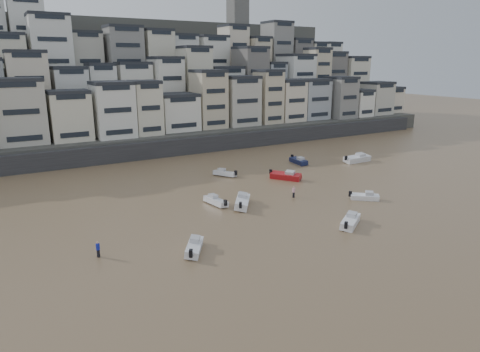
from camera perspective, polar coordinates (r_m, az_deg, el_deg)
ground at (r=38.35m, az=19.97°, el=-16.67°), size 400.00×400.00×0.00m
harbor_wall at (r=94.04m, az=-7.20°, el=4.02°), size 140.00×3.00×3.50m
hillside at (r=131.48m, az=-12.50°, el=11.87°), size 141.04×66.00×50.00m
boat_f at (r=60.41m, az=-3.24°, el=-3.23°), size 2.23×4.90×1.29m
boat_i at (r=85.16m, az=7.81°, el=2.13°), size 2.25×5.35×1.42m
boat_j at (r=46.17m, az=-6.12°, el=-9.22°), size 4.01×5.02×1.34m
boat_e at (r=73.36m, az=6.11°, el=0.14°), size 4.79×5.85×1.57m
boat_g at (r=88.76m, az=15.37°, el=2.37°), size 6.50×2.13×1.77m
boat_c at (r=59.61m, az=0.30°, el=-3.29°), size 5.04×5.99×1.63m
boat_a at (r=54.55m, az=14.51°, el=-5.66°), size 5.43×4.44×1.46m
boat_b at (r=64.97m, az=16.31°, el=-2.55°), size 4.28×3.96×1.20m
boat_h at (r=75.22m, az=-2.03°, el=0.47°), size 3.72×4.73×1.26m
person_blue at (r=46.98m, az=-18.41°, el=-9.24°), size 0.44×0.44×1.74m
person_pink at (r=63.79m, az=7.17°, el=-2.12°), size 0.44×0.44×1.74m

